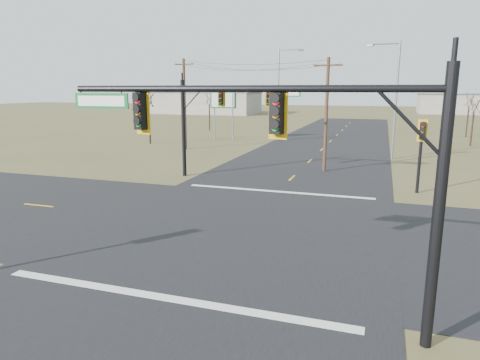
{
  "coord_description": "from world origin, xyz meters",
  "views": [
    {
      "loc": [
        6.09,
        -18.46,
        6.42
      ],
      "look_at": [
        -0.38,
        1.0,
        2.06
      ],
      "focal_mm": 32.0,
      "sensor_mm": 36.0,
      "label": 1
    }
  ],
  "objects_px": {
    "utility_pole_far": "(185,103)",
    "bare_tree_b": "(209,98)",
    "bare_tree_c": "(475,105)",
    "utility_pole_near": "(326,113)",
    "pedestal_signal_ne": "(422,140)",
    "bare_tree_a": "(148,98)",
    "mast_arm_near": "(287,140)",
    "streetlight_a": "(394,94)",
    "bare_tree_d": "(470,100)",
    "highway_sign": "(223,106)",
    "mast_arm_far": "(221,108)",
    "streetlight_c": "(280,90)"
  },
  "relations": [
    {
      "from": "bare_tree_c",
      "to": "bare_tree_d",
      "type": "xyz_separation_m",
      "value": [
        1.11,
        10.04,
        0.37
      ]
    },
    {
      "from": "bare_tree_a",
      "to": "mast_arm_near",
      "type": "bearing_deg",
      "value": -55.0
    },
    {
      "from": "streetlight_c",
      "to": "highway_sign",
      "type": "bearing_deg",
      "value": -176.32
    },
    {
      "from": "bare_tree_a",
      "to": "bare_tree_b",
      "type": "xyz_separation_m",
      "value": [
        0.42,
        17.79,
        -0.33
      ]
    },
    {
      "from": "bare_tree_a",
      "to": "bare_tree_d",
      "type": "relative_size",
      "value": 1.1
    },
    {
      "from": "pedestal_signal_ne",
      "to": "bare_tree_c",
      "type": "relative_size",
      "value": 0.78
    },
    {
      "from": "streetlight_a",
      "to": "bare_tree_d",
      "type": "xyz_separation_m",
      "value": [
        10.16,
        23.03,
        -0.95
      ]
    },
    {
      "from": "mast_arm_near",
      "to": "bare_tree_c",
      "type": "relative_size",
      "value": 1.74
    },
    {
      "from": "utility_pole_far",
      "to": "highway_sign",
      "type": "xyz_separation_m",
      "value": [
        1.18,
        8.72,
        -0.65
      ]
    },
    {
      "from": "mast_arm_near",
      "to": "highway_sign",
      "type": "distance_m",
      "value": 43.7
    },
    {
      "from": "utility_pole_near",
      "to": "pedestal_signal_ne",
      "type": "bearing_deg",
      "value": -40.27
    },
    {
      "from": "utility_pole_near",
      "to": "highway_sign",
      "type": "bearing_deg",
      "value": 131.09
    },
    {
      "from": "utility_pole_far",
      "to": "bare_tree_b",
      "type": "xyz_separation_m",
      "value": [
        -5.73,
        20.79,
        0.1
      ]
    },
    {
      "from": "utility_pole_near",
      "to": "highway_sign",
      "type": "height_order",
      "value": "utility_pole_near"
    },
    {
      "from": "mast_arm_near",
      "to": "bare_tree_c",
      "type": "xyz_separation_m",
      "value": [
        12.15,
        44.54,
        -0.47
      ]
    },
    {
      "from": "streetlight_c",
      "to": "bare_tree_c",
      "type": "distance_m",
      "value": 22.47
    },
    {
      "from": "mast_arm_far",
      "to": "utility_pole_near",
      "type": "height_order",
      "value": "utility_pole_near"
    },
    {
      "from": "utility_pole_near",
      "to": "streetlight_c",
      "type": "distance_m",
      "value": 21.45
    },
    {
      "from": "pedestal_signal_ne",
      "to": "bare_tree_d",
      "type": "relative_size",
      "value": 0.74
    },
    {
      "from": "pedestal_signal_ne",
      "to": "bare_tree_a",
      "type": "relative_size",
      "value": 0.68
    },
    {
      "from": "bare_tree_c",
      "to": "mast_arm_far",
      "type": "bearing_deg",
      "value": -128.29
    },
    {
      "from": "streetlight_c",
      "to": "streetlight_a",
      "type": "bearing_deg",
      "value": -57.21
    },
    {
      "from": "mast_arm_far",
      "to": "bare_tree_a",
      "type": "xyz_separation_m",
      "value": [
        -15.47,
        16.52,
        0.28
      ]
    },
    {
      "from": "bare_tree_a",
      "to": "bare_tree_d",
      "type": "height_order",
      "value": "bare_tree_a"
    },
    {
      "from": "highway_sign",
      "to": "bare_tree_b",
      "type": "xyz_separation_m",
      "value": [
        -6.91,
        12.07,
        0.75
      ]
    },
    {
      "from": "streetlight_c",
      "to": "bare_tree_b",
      "type": "xyz_separation_m",
      "value": [
        -13.61,
        9.56,
        -1.31
      ]
    },
    {
      "from": "pedestal_signal_ne",
      "to": "streetlight_a",
      "type": "distance_m",
      "value": 14.3
    },
    {
      "from": "mast_arm_far",
      "to": "bare_tree_b",
      "type": "xyz_separation_m",
      "value": [
        -15.05,
        34.31,
        -0.04
      ]
    },
    {
      "from": "utility_pole_near",
      "to": "bare_tree_a",
      "type": "bearing_deg",
      "value": 152.83
    },
    {
      "from": "bare_tree_c",
      "to": "streetlight_a",
      "type": "bearing_deg",
      "value": -124.86
    },
    {
      "from": "mast_arm_far",
      "to": "bare_tree_d",
      "type": "xyz_separation_m",
      "value": [
        22.01,
        36.52,
        -0.1
      ]
    },
    {
      "from": "utility_pole_near",
      "to": "streetlight_a",
      "type": "xyz_separation_m",
      "value": [
        4.99,
        8.43,
        1.38
      ]
    },
    {
      "from": "bare_tree_d",
      "to": "mast_arm_far",
      "type": "bearing_deg",
      "value": -121.08
    },
    {
      "from": "streetlight_a",
      "to": "bare_tree_b",
      "type": "height_order",
      "value": "streetlight_a"
    },
    {
      "from": "mast_arm_near",
      "to": "bare_tree_b",
      "type": "relative_size",
      "value": 1.63
    },
    {
      "from": "utility_pole_far",
      "to": "bare_tree_b",
      "type": "height_order",
      "value": "utility_pole_far"
    },
    {
      "from": "utility_pole_near",
      "to": "bare_tree_d",
      "type": "distance_m",
      "value": 34.92
    },
    {
      "from": "utility_pole_far",
      "to": "streetlight_a",
      "type": "relative_size",
      "value": 0.9
    },
    {
      "from": "mast_arm_far",
      "to": "bare_tree_c",
      "type": "distance_m",
      "value": 33.73
    },
    {
      "from": "pedestal_signal_ne",
      "to": "streetlight_a",
      "type": "xyz_separation_m",
      "value": [
        -1.55,
        13.97,
        2.62
      ]
    },
    {
      "from": "utility_pole_near",
      "to": "highway_sign",
      "type": "xyz_separation_m",
      "value": [
        -14.99,
        17.19,
        -0.27
      ]
    },
    {
      "from": "pedestal_signal_ne",
      "to": "streetlight_c",
      "type": "height_order",
      "value": "streetlight_c"
    },
    {
      "from": "bare_tree_c",
      "to": "utility_pole_near",
      "type": "bearing_deg",
      "value": -123.25
    },
    {
      "from": "utility_pole_near",
      "to": "bare_tree_d",
      "type": "bearing_deg",
      "value": 64.28
    },
    {
      "from": "mast_arm_near",
      "to": "bare_tree_b",
      "type": "bearing_deg",
      "value": 132.14
    },
    {
      "from": "mast_arm_far",
      "to": "bare_tree_b",
      "type": "height_order",
      "value": "mast_arm_far"
    },
    {
      "from": "bare_tree_c",
      "to": "streetlight_c",
      "type": "bearing_deg",
      "value": -175.6
    },
    {
      "from": "pedestal_signal_ne",
      "to": "bare_tree_c",
      "type": "distance_m",
      "value": 28.02
    },
    {
      "from": "mast_arm_far",
      "to": "utility_pole_far",
      "type": "height_order",
      "value": "utility_pole_far"
    },
    {
      "from": "mast_arm_near",
      "to": "bare_tree_b",
      "type": "xyz_separation_m",
      "value": [
        -23.79,
        52.37,
        -0.04
      ]
    }
  ]
}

